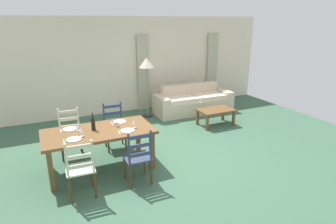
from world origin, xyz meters
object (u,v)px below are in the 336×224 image
at_px(wine_bottle, 93,124).
at_px(coffee_cup_primary, 117,124).
at_px(dining_chair_near_left, 80,169).
at_px(dining_chair_near_right, 138,157).
at_px(wine_glass_near_left, 81,130).
at_px(couch, 193,102).
at_px(coffee_table, 216,112).
at_px(wine_glass_near_right, 134,122).
at_px(dining_chair_far_left, 70,133).
at_px(dining_chair_far_right, 114,126).
at_px(standing_lamp, 147,66).
at_px(dining_table, 99,135).
at_px(wine_glass_far_left, 78,125).

height_order(wine_bottle, coffee_cup_primary, wine_bottle).
relative_size(wine_bottle, coffee_cup_primary, 3.51).
distance_m(dining_chair_near_left, dining_chair_near_right, 0.91).
relative_size(dining_chair_near_left, wine_bottle, 3.04).
height_order(wine_glass_near_left, couch, wine_glass_near_left).
bearing_deg(coffee_table, dining_chair_near_left, -154.04).
bearing_deg(coffee_table, couch, 89.04).
bearing_deg(wine_glass_near_right, coffee_table, 24.53).
relative_size(dining_chair_far_left, dining_chair_far_right, 1.00).
distance_m(dining_chair_near_left, standing_lamp, 4.02).
distance_m(dining_chair_near_left, wine_glass_near_right, 1.27).
bearing_deg(dining_chair_near_left, dining_table, 58.82).
bearing_deg(standing_lamp, dining_chair_near_left, -125.98).
xyz_separation_m(coffee_cup_primary, coffee_table, (2.83, 0.97, -0.44)).
bearing_deg(wine_glass_near_left, wine_glass_far_left, 92.35).
bearing_deg(dining_chair_near_right, standing_lamp, 66.37).
xyz_separation_m(dining_chair_far_right, couch, (2.73, 1.45, -0.19)).
xyz_separation_m(wine_glass_near_left, couch, (3.51, 2.40, -0.57)).
distance_m(wine_bottle, wine_glass_near_left, 0.31).
distance_m(wine_bottle, coffee_table, 3.44).
distance_m(dining_table, wine_glass_near_left, 0.40).
bearing_deg(dining_table, wine_bottle, 144.50).
height_order(dining_chair_far_right, wine_glass_near_right, dining_chair_far_right).
xyz_separation_m(dining_table, wine_glass_near_left, (-0.31, -0.16, 0.20)).
relative_size(dining_table, dining_chair_far_left, 1.98).
bearing_deg(wine_glass_far_left, standing_lamp, 46.64).
distance_m(dining_chair_near_right, couch, 4.06).
xyz_separation_m(dining_chair_far_left, wine_glass_far_left, (0.09, -0.66, 0.38)).
xyz_separation_m(wine_glass_near_left, coffee_table, (3.49, 1.18, -0.51)).
xyz_separation_m(wine_glass_far_left, coffee_table, (3.50, 0.90, -0.51)).
bearing_deg(dining_chair_near_right, dining_chair_near_left, 179.30).
distance_m(dining_chair_far_left, wine_glass_far_left, 0.76).
relative_size(dining_chair_near_left, dining_chair_near_right, 1.00).
height_order(dining_chair_near_left, wine_bottle, wine_bottle).
distance_m(dining_chair_far_right, standing_lamp, 2.33).
relative_size(dining_chair_far_left, coffee_table, 1.07).
bearing_deg(wine_glass_far_left, coffee_cup_primary, -6.40).
distance_m(dining_chair_far_left, standing_lamp, 2.94).
distance_m(couch, standing_lamp, 1.76).
relative_size(dining_chair_near_left, coffee_cup_primary, 10.67).
distance_m(dining_table, dining_chair_far_right, 0.94).
xyz_separation_m(wine_bottle, wine_glass_far_left, (-0.25, 0.08, -0.01)).
bearing_deg(wine_glass_near_right, wine_bottle, 163.78).
height_order(dining_chair_near_left, dining_chair_near_right, same).
xyz_separation_m(dining_table, standing_lamp, (1.85, 2.43, 0.75)).
xyz_separation_m(dining_chair_far_right, wine_bottle, (-0.55, -0.74, 0.39)).
relative_size(dining_chair_near_left, couch, 0.42).
bearing_deg(dining_table, couch, 35.00).
xyz_separation_m(wine_glass_near_left, standing_lamp, (2.16, 2.58, 0.55)).
distance_m(wine_bottle, wine_glass_far_left, 0.26).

